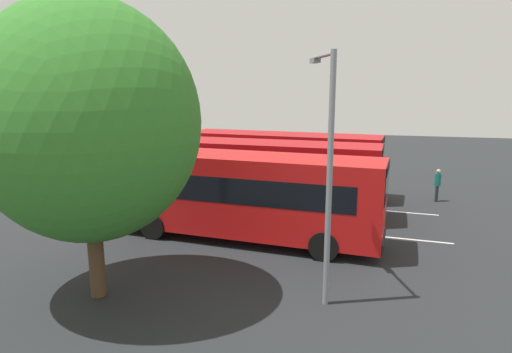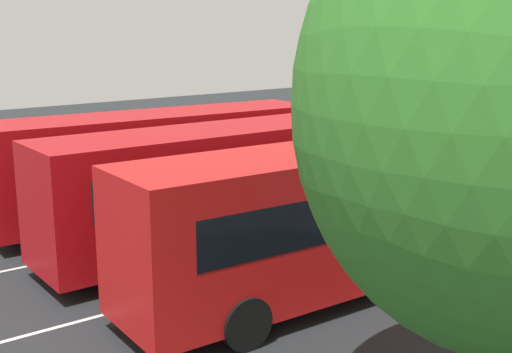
# 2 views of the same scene
# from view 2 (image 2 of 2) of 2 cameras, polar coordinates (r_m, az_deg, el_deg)

# --- Properties ---
(ground_plane) EXTENTS (72.53, 72.53, 0.00)m
(ground_plane) POSITION_cam_2_polar(r_m,az_deg,el_deg) (18.76, -0.62, -5.88)
(ground_plane) COLOR #232628
(bus_far_left) EXTENTS (10.90, 3.42, 3.39)m
(bus_far_left) POSITION_cam_2_polar(r_m,az_deg,el_deg) (15.20, 7.38, -3.08)
(bus_far_left) COLOR red
(bus_far_left) RESTS_ON ground
(bus_center_left) EXTENTS (10.85, 3.11, 3.39)m
(bus_center_left) POSITION_cam_2_polar(r_m,az_deg,el_deg) (18.03, -2.18, -0.48)
(bus_center_left) COLOR #B70C11
(bus_center_left) RESTS_ON ground
(bus_center_right) EXTENTS (10.91, 3.52, 3.39)m
(bus_center_right) POSITION_cam_2_polar(r_m,az_deg,el_deg) (21.17, -8.21, 1.37)
(bus_center_right) COLOR #B70C11
(bus_center_right) RESTS_ON ground
(pedestrian) EXTENTS (0.41, 0.41, 1.73)m
(pedestrian) POSITION_cam_2_polar(r_m,az_deg,el_deg) (26.64, 6.64, 1.88)
(pedestrian) COLOR #232833
(pedestrian) RESTS_ON ground
(lane_stripe_outer_left) EXTENTS (15.14, 1.10, 0.01)m
(lane_stripe_outer_left) POSITION_cam_2_polar(r_m,az_deg,el_deg) (17.37, 3.56, -7.44)
(lane_stripe_outer_left) COLOR silver
(lane_stripe_outer_left) RESTS_ON ground
(lane_stripe_inner_left) EXTENTS (15.14, 1.10, 0.01)m
(lane_stripe_inner_left) POSITION_cam_2_polar(r_m,az_deg,el_deg) (20.24, -4.17, -4.51)
(lane_stripe_inner_left) COLOR silver
(lane_stripe_inner_left) RESTS_ON ground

